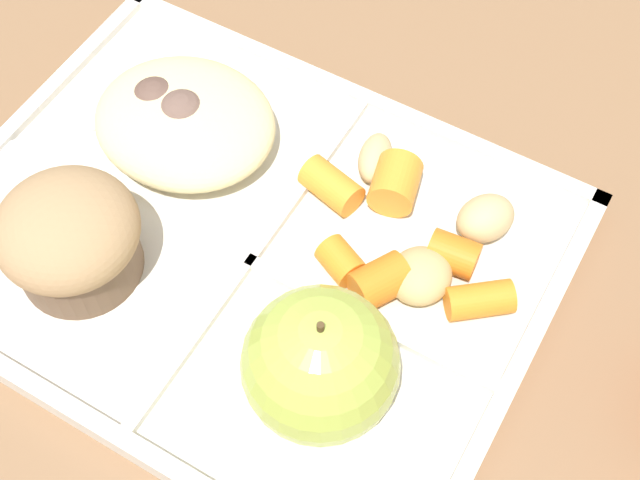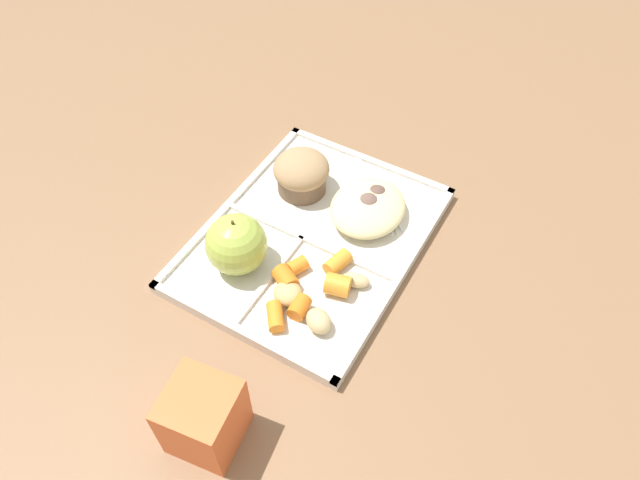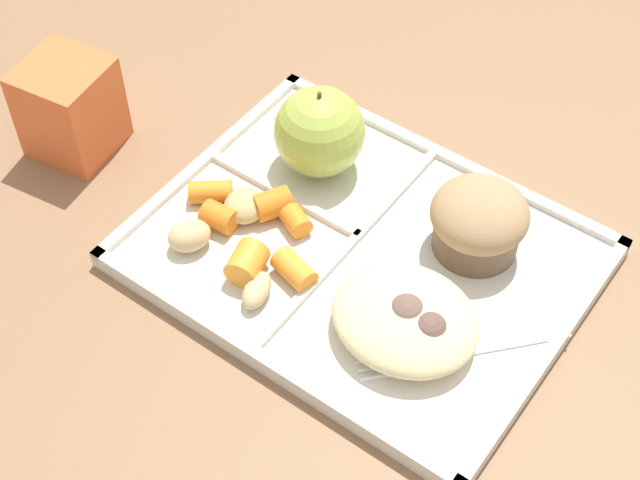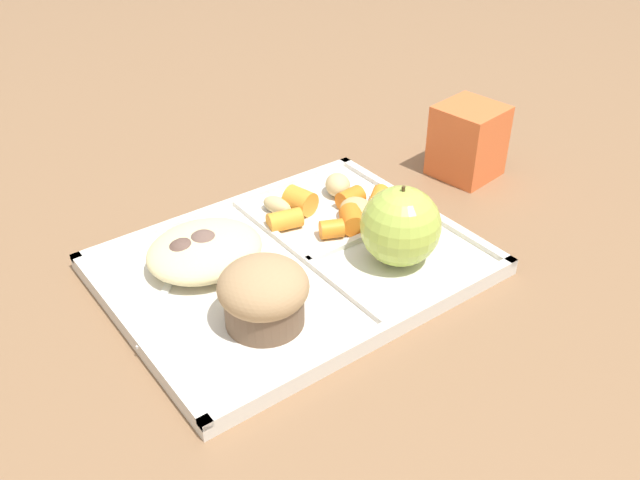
{
  "view_description": "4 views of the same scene",
  "coord_description": "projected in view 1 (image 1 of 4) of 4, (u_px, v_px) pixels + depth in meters",
  "views": [
    {
      "loc": [
        -0.18,
        0.21,
        0.45
      ],
      "look_at": [
        -0.05,
        -0.01,
        0.04
      ],
      "focal_mm": 49.44,
      "sensor_mm": 36.0,
      "label": 1
    },
    {
      "loc": [
        -0.44,
        -0.27,
        0.64
      ],
      "look_at": [
        -0.02,
        -0.02,
        0.04
      ],
      "focal_mm": 33.46,
      "sensor_mm": 36.0,
      "label": 2
    },
    {
      "loc": [
        0.27,
        -0.43,
        0.63
      ],
      "look_at": [
        -0.02,
        -0.03,
        0.04
      ],
      "focal_mm": 54.43,
      "sensor_mm": 36.0,
      "label": 3
    },
    {
      "loc": [
        0.31,
        0.47,
        0.42
      ],
      "look_at": [
        -0.01,
        0.03,
        0.05
      ],
      "focal_mm": 38.94,
      "sensor_mm": 36.0,
      "label": 4
    }
  ],
  "objects": [
    {
      "name": "meatball_center",
      "position": [
        186.0,
        122.0,
        0.54
      ],
      "size": [
        0.03,
        0.03,
        0.03
      ],
      "primitive_type": "sphere",
      "color": "brown",
      "rests_on": "lunch_tray"
    },
    {
      "name": "carrot_slice_large",
      "position": [
        395.0,
        183.0,
        0.52
      ],
      "size": [
        0.03,
        0.04,
        0.03
      ],
      "primitive_type": "cylinder",
      "rotation": [
        0.0,
        1.57,
        4.96
      ],
      "color": "orange",
      "rests_on": "lunch_tray"
    },
    {
      "name": "meatball_side",
      "position": [
        158.0,
        106.0,
        0.55
      ],
      "size": [
        0.04,
        0.04,
        0.04
      ],
      "primitive_type": "sphere",
      "color": "brown",
      "rests_on": "lunch_tray"
    },
    {
      "name": "meatball_front",
      "position": [
        184.0,
        120.0,
        0.54
      ],
      "size": [
        0.04,
        0.04,
        0.04
      ],
      "primitive_type": "sphere",
      "color": "brown",
      "rests_on": "lunch_tray"
    },
    {
      "name": "carrot_slice_near_corner",
      "position": [
        341.0,
        261.0,
        0.5
      ],
      "size": [
        0.03,
        0.03,
        0.02
      ],
      "primitive_type": "cylinder",
      "rotation": [
        0.0,
        1.57,
        2.72
      ],
      "color": "orange",
      "rests_on": "lunch_tray"
    },
    {
      "name": "carrot_slice_small",
      "position": [
        380.0,
        282.0,
        0.49
      ],
      "size": [
        0.04,
        0.04,
        0.02
      ],
      "primitive_type": "cylinder",
      "rotation": [
        0.0,
        1.57,
        1.05
      ],
      "color": "orange",
      "rests_on": "lunch_tray"
    },
    {
      "name": "carrot_slice_diagonal",
      "position": [
        453.0,
        254.0,
        0.5
      ],
      "size": [
        0.03,
        0.02,
        0.02
      ],
      "primitive_type": "cylinder",
      "rotation": [
        0.0,
        1.57,
        3.24
      ],
      "color": "orange",
      "rests_on": "lunch_tray"
    },
    {
      "name": "egg_noodle_pile",
      "position": [
        185.0,
        122.0,
        0.54
      ],
      "size": [
        0.12,
        0.1,
        0.03
      ],
      "primitive_type": "ellipsoid",
      "color": "beige",
      "rests_on": "lunch_tray"
    },
    {
      "name": "carrot_slice_tilted",
      "position": [
        480.0,
        300.0,
        0.49
      ],
      "size": [
        0.04,
        0.04,
        0.02
      ],
      "primitive_type": "cylinder",
      "rotation": [
        0.0,
        1.57,
        0.68
      ],
      "color": "orange",
      "rests_on": "lunch_tray"
    },
    {
      "name": "potato_chunk_corner",
      "position": [
        485.0,
        218.0,
        0.51
      ],
      "size": [
        0.04,
        0.05,
        0.02
      ],
      "primitive_type": "ellipsoid",
      "rotation": [
        0.0,
        0.0,
        4.21
      ],
      "color": "tan",
      "rests_on": "lunch_tray"
    },
    {
      "name": "ground",
      "position": [
        244.0,
        253.0,
        0.53
      ],
      "size": [
        6.0,
        6.0,
        0.0
      ],
      "primitive_type": "plane",
      "color": "#846042"
    },
    {
      "name": "potato_chunk_small",
      "position": [
        375.0,
        158.0,
        0.54
      ],
      "size": [
        0.03,
        0.04,
        0.02
      ],
      "primitive_type": "ellipsoid",
      "rotation": [
        0.0,
        0.0,
        5.0
      ],
      "color": "tan",
      "rests_on": "lunch_tray"
    },
    {
      "name": "carrot_slice_back",
      "position": [
        331.0,
        186.0,
        0.53
      ],
      "size": [
        0.04,
        0.03,
        0.02
      ],
      "primitive_type": "cylinder",
      "rotation": [
        0.0,
        1.57,
        6.04
      ],
      "color": "orange",
      "rests_on": "lunch_tray"
    },
    {
      "name": "meatball_back",
      "position": [
        157.0,
        102.0,
        0.55
      ],
      "size": [
        0.03,
        0.03,
        0.03
      ],
      "primitive_type": "sphere",
      "color": "brown",
      "rests_on": "lunch_tray"
    },
    {
      "name": "potato_chunk_wedge",
      "position": [
        420.0,
        276.0,
        0.49
      ],
      "size": [
        0.04,
        0.04,
        0.02
      ],
      "primitive_type": "ellipsoid",
      "rotation": [
        0.0,
        0.0,
        4.5
      ],
      "color": "tan",
      "rests_on": "lunch_tray"
    },
    {
      "name": "plastic_fork",
      "position": [
        139.0,
        115.0,
        0.57
      ],
      "size": [
        0.12,
        0.13,
        0.0
      ],
      "color": "white",
      "rests_on": "lunch_tray"
    },
    {
      "name": "bran_muffin",
      "position": [
        70.0,
        237.0,
        0.48
      ],
      "size": [
        0.08,
        0.08,
        0.06
      ],
      "color": "brown",
      "rests_on": "lunch_tray"
    },
    {
      "name": "green_apple",
      "position": [
        320.0,
        365.0,
        0.43
      ],
      "size": [
        0.08,
        0.08,
        0.08
      ],
      "color": "#A8C14C",
      "rests_on": "lunch_tray"
    },
    {
      "name": "lunch_tray",
      "position": [
        244.0,
        248.0,
        0.52
      ],
      "size": [
        0.35,
        0.27,
        0.02
      ],
      "color": "silver",
      "rests_on": "ground"
    }
  ]
}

